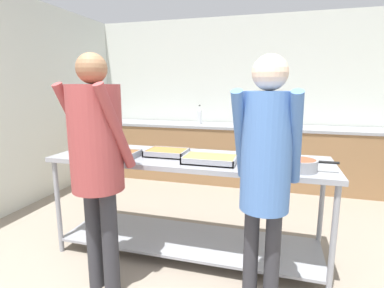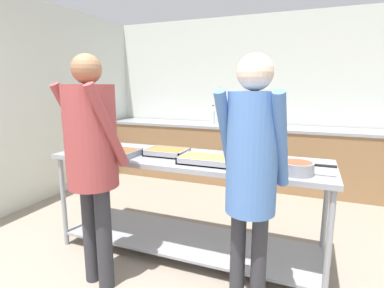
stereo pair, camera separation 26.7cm
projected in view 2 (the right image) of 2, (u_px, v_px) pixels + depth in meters
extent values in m
cube|color=silver|center=(253.00, 100.00, 4.93)|extent=(5.01, 0.06, 2.65)
cube|color=silver|center=(39.00, 103.00, 3.97)|extent=(0.06, 4.19, 2.65)
cube|color=olive|center=(247.00, 156.00, 4.76)|extent=(4.85, 0.62, 0.90)
cube|color=gray|center=(248.00, 127.00, 4.67)|extent=(4.85, 0.65, 0.04)
cube|color=black|center=(293.00, 129.00, 4.43)|extent=(0.55, 0.42, 0.02)
cube|color=gray|center=(188.00, 159.00, 2.67)|extent=(2.44, 0.74, 0.04)
cube|color=gray|center=(188.00, 240.00, 2.81)|extent=(2.36, 0.66, 0.02)
cylinder|color=gray|center=(64.00, 202.00, 2.88)|extent=(0.04, 0.04, 0.88)
cylinder|color=gray|center=(328.00, 250.00, 2.04)|extent=(0.04, 0.04, 0.88)
cylinder|color=gray|center=(106.00, 183.00, 3.47)|extent=(0.04, 0.04, 0.88)
cylinder|color=gray|center=(325.00, 214.00, 2.62)|extent=(0.04, 0.04, 0.88)
cylinder|color=white|center=(106.00, 145.00, 3.15)|extent=(0.24, 0.24, 0.01)
cylinder|color=white|center=(106.00, 144.00, 3.15)|extent=(0.23, 0.23, 0.01)
cylinder|color=white|center=(106.00, 143.00, 3.15)|extent=(0.23, 0.23, 0.01)
cylinder|color=white|center=(106.00, 142.00, 3.14)|extent=(0.23, 0.23, 0.01)
cylinder|color=white|center=(105.00, 141.00, 3.14)|extent=(0.23, 0.23, 0.01)
cube|color=gray|center=(115.00, 155.00, 2.72)|extent=(0.41, 0.29, 0.01)
cube|color=brown|center=(115.00, 152.00, 2.71)|extent=(0.39, 0.27, 0.04)
cube|color=gray|center=(105.00, 156.00, 2.59)|extent=(0.41, 0.01, 0.05)
cube|color=gray|center=(124.00, 150.00, 2.84)|extent=(0.41, 0.01, 0.05)
cube|color=gray|center=(97.00, 151.00, 2.79)|extent=(0.01, 0.29, 0.05)
cube|color=gray|center=(134.00, 154.00, 2.64)|extent=(0.01, 0.29, 0.05)
cube|color=gray|center=(167.00, 154.00, 2.74)|extent=(0.36, 0.27, 0.01)
cube|color=#9E6B33|center=(167.00, 152.00, 2.74)|extent=(0.34, 0.25, 0.04)
cube|color=gray|center=(160.00, 155.00, 2.62)|extent=(0.36, 0.01, 0.05)
cube|color=gray|center=(173.00, 149.00, 2.86)|extent=(0.36, 0.01, 0.05)
cube|color=gray|center=(150.00, 150.00, 2.80)|extent=(0.01, 0.27, 0.05)
cube|color=gray|center=(184.00, 154.00, 2.67)|extent=(0.01, 0.27, 0.05)
cube|color=gray|center=(207.00, 162.00, 2.46)|extent=(0.43, 0.28, 0.01)
cube|color=gold|center=(207.00, 159.00, 2.45)|extent=(0.41, 0.26, 0.04)
cube|color=gray|center=(201.00, 163.00, 2.33)|extent=(0.43, 0.01, 0.05)
cube|color=gray|center=(212.00, 156.00, 2.58)|extent=(0.43, 0.01, 0.05)
cube|color=gray|center=(183.00, 157.00, 2.53)|extent=(0.01, 0.28, 0.05)
cube|color=gray|center=(232.00, 162.00, 2.38)|extent=(0.01, 0.28, 0.05)
cylinder|color=#B2B2B7|center=(254.00, 159.00, 2.44)|extent=(0.23, 0.23, 0.06)
sphere|color=#2D702D|center=(257.00, 154.00, 2.43)|extent=(0.05, 0.05, 0.05)
sphere|color=#2D702D|center=(255.00, 153.00, 2.46)|extent=(0.07, 0.07, 0.07)
sphere|color=#2D702D|center=(250.00, 153.00, 2.46)|extent=(0.06, 0.06, 0.06)
sphere|color=#2D702D|center=(254.00, 155.00, 2.42)|extent=(0.07, 0.07, 0.07)
cylinder|color=gray|center=(297.00, 168.00, 2.14)|extent=(0.24, 0.24, 0.09)
cylinder|color=#B7472D|center=(297.00, 163.00, 2.13)|extent=(0.21, 0.21, 0.01)
cylinder|color=black|center=(326.00, 166.00, 2.06)|extent=(0.14, 0.02, 0.02)
cylinder|color=#2D2D33|center=(237.00, 266.00, 1.94)|extent=(0.10, 0.10, 0.79)
cylinder|color=#2D2D33|center=(258.00, 272.00, 1.88)|extent=(0.10, 0.10, 0.79)
cylinder|color=#4770B2|center=(227.00, 137.00, 1.82)|extent=(0.10, 0.33, 0.59)
cylinder|color=#4770B2|center=(281.00, 142.00, 1.68)|extent=(0.10, 0.33, 0.59)
cylinder|color=#4770B2|center=(252.00, 153.00, 1.77)|extent=(0.30, 0.30, 0.73)
sphere|color=beige|center=(255.00, 72.00, 1.68)|extent=(0.21, 0.21, 0.21)
cylinder|color=#2D2D33|center=(91.00, 233.00, 2.36)|extent=(0.12, 0.12, 0.81)
cylinder|color=#2D2D33|center=(104.00, 239.00, 2.26)|extent=(0.12, 0.12, 0.81)
cylinder|color=#993D3D|center=(74.00, 123.00, 2.26)|extent=(0.15, 0.34, 0.60)
cylinder|color=#993D3D|center=(108.00, 127.00, 2.04)|extent=(0.15, 0.34, 0.60)
cylinder|color=#993D3D|center=(91.00, 137.00, 2.17)|extent=(0.37, 0.37, 0.75)
sphere|color=#8C6647|center=(86.00, 69.00, 2.07)|extent=(0.21, 0.21, 0.21)
cylinder|color=silver|center=(213.00, 118.00, 4.84)|extent=(0.07, 0.07, 0.21)
cone|color=silver|center=(213.00, 109.00, 4.82)|extent=(0.06, 0.06, 0.08)
cylinder|color=black|center=(213.00, 105.00, 4.81)|extent=(0.03, 0.03, 0.02)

